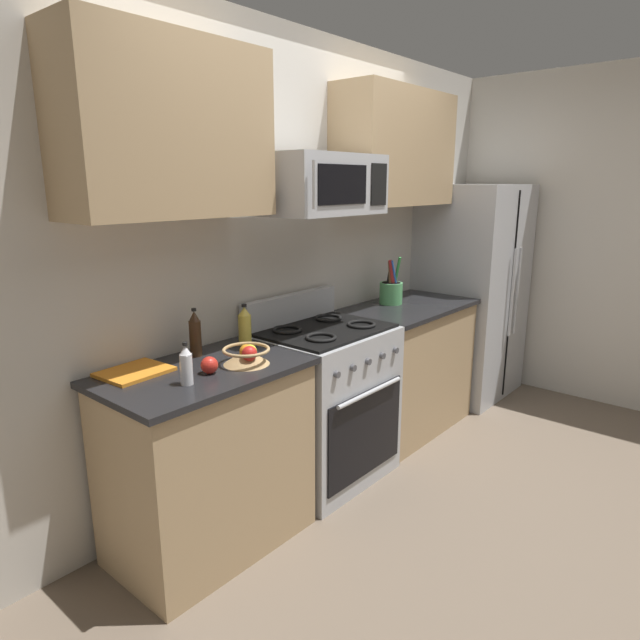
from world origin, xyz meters
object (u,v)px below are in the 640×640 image
(bottle_soy, at_px, (195,334))
(fruit_basket, at_px, (247,355))
(cutting_board, at_px, (135,372))
(refrigerator, at_px, (471,292))
(utensil_crock, at_px, (391,291))
(bottle_oil, at_px, (245,326))
(apple_loose, at_px, (209,365))
(microwave, at_px, (321,185))
(range_oven, at_px, (324,402))
(bottle_vinegar, at_px, (186,365))

(bottle_soy, bearing_deg, fruit_basket, -75.43)
(cutting_board, xyz_separation_m, bottle_soy, (0.34, 0.00, 0.10))
(fruit_basket, distance_m, bottle_soy, 0.30)
(refrigerator, bearing_deg, utensil_crock, 172.25)
(refrigerator, xyz_separation_m, bottle_oil, (-2.34, 0.16, 0.15))
(apple_loose, bearing_deg, fruit_basket, -8.87)
(microwave, xyz_separation_m, apple_loose, (-0.89, -0.10, -0.78))
(range_oven, bearing_deg, utensil_crock, 7.77)
(cutting_board, bearing_deg, refrigerator, -3.83)
(bottle_soy, xyz_separation_m, bottle_oil, (0.29, -0.04, -0.01))
(utensil_crock, xyz_separation_m, bottle_oil, (-1.35, 0.03, 0.01))
(refrigerator, bearing_deg, fruit_basket, -178.05)
(microwave, distance_m, utensil_crock, 1.14)
(microwave, xyz_separation_m, fruit_basket, (-0.69, -0.13, -0.77))
(utensil_crock, distance_m, bottle_soy, 1.64)
(microwave, xyz_separation_m, bottle_soy, (-0.77, 0.16, -0.71))
(fruit_basket, bearing_deg, bottle_vinegar, -179.21)
(bottle_oil, bearing_deg, bottle_vinegar, -155.52)
(microwave, height_order, bottle_vinegar, microwave)
(cutting_board, bearing_deg, bottle_oil, -3.37)
(range_oven, height_order, refrigerator, refrigerator)
(cutting_board, relative_size, bottle_vinegar, 1.55)
(refrigerator, height_order, apple_loose, refrigerator)
(microwave, bearing_deg, fruit_basket, -169.35)
(microwave, bearing_deg, apple_loose, -173.60)
(cutting_board, bearing_deg, microwave, -8.03)
(cutting_board, height_order, bottle_vinegar, bottle_vinegar)
(bottle_soy, distance_m, bottle_oil, 0.29)
(utensil_crock, bearing_deg, microwave, -173.91)
(cutting_board, distance_m, bottle_soy, 0.36)
(fruit_basket, distance_m, cutting_board, 0.51)
(range_oven, xyz_separation_m, bottle_soy, (-0.77, 0.18, 0.55))
(fruit_basket, distance_m, bottle_oil, 0.33)
(refrigerator, height_order, cutting_board, refrigerator)
(apple_loose, xyz_separation_m, bottle_vinegar, (-0.15, -0.04, 0.05))
(range_oven, height_order, microwave, microwave)
(apple_loose, relative_size, cutting_board, 0.27)
(fruit_basket, distance_m, apple_loose, 0.20)
(utensil_crock, xyz_separation_m, fruit_basket, (-1.56, -0.22, -0.04))
(utensil_crock, bearing_deg, range_oven, -172.23)
(apple_loose, bearing_deg, bottle_soy, 64.66)
(range_oven, relative_size, utensil_crock, 3.27)
(range_oven, relative_size, refrigerator, 0.63)
(utensil_crock, relative_size, apple_loose, 4.27)
(microwave, relative_size, bottle_oil, 3.26)
(microwave, height_order, apple_loose, microwave)
(apple_loose, xyz_separation_m, cutting_board, (-0.22, 0.26, -0.03))
(microwave, bearing_deg, utensil_crock, 6.09)
(fruit_basket, relative_size, bottle_vinegar, 1.21)
(bottle_vinegar, bearing_deg, bottle_oil, 24.48)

